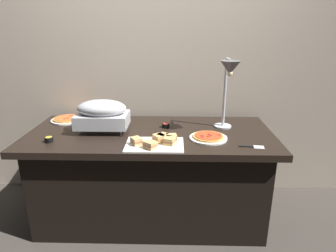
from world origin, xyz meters
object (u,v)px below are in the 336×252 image
Objects in this scene: chafing_dish at (102,114)px; sandwich_platter at (157,142)px; pizza_plate_center at (68,119)px; heat_lamp at (229,76)px; serving_spatula at (253,147)px; sauce_cup_near at (166,125)px; sauce_cup_far at (49,139)px; pizza_plate_front at (208,137)px.

chafing_dish is 1.00× the size of sandwich_platter.
sandwich_platter reaches higher than pizza_plate_center.
heat_lamp reaches higher than serving_spatula.
serving_spatula is (0.61, -0.40, -0.02)m from sauce_cup_near.
chafing_dish reaches higher than serving_spatula.
sauce_cup_near is (-0.47, 0.10, -0.42)m from heat_lamp.
sandwich_platter is 6.49× the size of sauce_cup_near.
serving_spatula is (1.43, -0.06, -0.02)m from sauce_cup_far.
sauce_cup_near is (0.49, 0.10, -0.12)m from chafing_dish.
pizza_plate_center is at bearing 146.78° from sandwich_platter.
chafing_dish is 0.48m from pizza_plate_center.
pizza_plate_center is at bearing 161.07° from pizza_plate_front.
pizza_plate_center is 1.58m from serving_spatula.
pizza_plate_center is 0.88m from sauce_cup_near.
sauce_cup_far is at bearing -175.42° from pizza_plate_front.
pizza_plate_center is 4.67× the size of sauce_cup_far.
sauce_cup_near is 1.03× the size of sauce_cup_far.
sauce_cup_near is at bearing 168.50° from heat_lamp.
sauce_cup_near is (0.05, 0.37, -0.00)m from sandwich_platter.
sauce_cup_far is (-0.33, -0.24, -0.12)m from chafing_dish.
heat_lamp is at bearing 115.07° from serving_spatula.
heat_lamp is 9.38× the size of sauce_cup_far.
pizza_plate_center is 0.70× the size of sandwich_platter.
sandwich_platter is at bearing 177.98° from serving_spatula.
heat_lamp reaches higher than pizza_plate_front.
sauce_cup_near reaches higher than pizza_plate_front.
heat_lamp is (0.96, 0.00, 0.30)m from chafing_dish.
heat_lamp reaches higher than pizza_plate_center.
sauce_cup_near reaches higher than serving_spatula.
sandwich_platter is 0.77m from sauce_cup_far.
heat_lamp is 1.38m from sauce_cup_far.
pizza_plate_front is 0.99× the size of pizza_plate_center.
sandwich_platter is (-0.37, -0.13, 0.01)m from pizza_plate_front.
pizza_plate_front is 1.15m from sauce_cup_far.
chafing_dish reaches higher than pizza_plate_front.
pizza_plate_center is 0.50m from sauce_cup_far.
heat_lamp reaches higher than sauce_cup_far.
sauce_cup_far is at bearing -169.40° from heat_lamp.
pizza_plate_front is 0.39m from sandwich_platter.
pizza_plate_front is 0.40m from sauce_cup_near.
pizza_plate_center is (-1.19, 0.41, 0.00)m from pizza_plate_front.
pizza_plate_front is (-0.15, -0.15, -0.43)m from heat_lamp.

